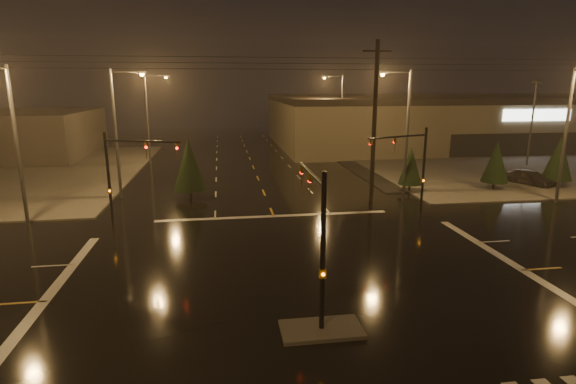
% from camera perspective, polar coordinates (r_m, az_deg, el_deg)
% --- Properties ---
extents(ground, '(140.00, 140.00, 0.00)m').
position_cam_1_polar(ground, '(20.83, 1.79, -11.67)').
color(ground, black).
rests_on(ground, ground).
extents(sidewalk_ne, '(36.00, 36.00, 0.12)m').
position_cam_1_polar(sidewalk_ne, '(59.58, 25.78, 3.68)').
color(sidewalk_ne, '#4A4742').
rests_on(sidewalk_ne, ground).
extents(median_island, '(3.00, 1.60, 0.15)m').
position_cam_1_polar(median_island, '(17.33, 4.26, -17.00)').
color(median_island, '#4A4742').
rests_on(median_island, ground).
extents(stop_bar_far, '(16.00, 0.50, 0.01)m').
position_cam_1_polar(stop_bar_far, '(31.02, -1.84, -3.08)').
color(stop_bar_far, beige).
rests_on(stop_bar_far, ground).
extents(parking_lot, '(50.00, 24.00, 0.08)m').
position_cam_1_polar(parking_lot, '(60.99, 30.71, 3.30)').
color(parking_lot, black).
rests_on(parking_lot, ground).
extents(retail_building, '(60.20, 28.30, 7.20)m').
position_cam_1_polar(retail_building, '(75.26, 22.47, 8.69)').
color(retail_building, '#6F664F').
rests_on(retail_building, ground).
extents(signal_mast_median, '(0.25, 4.59, 6.00)m').
position_cam_1_polar(signal_mast_median, '(16.64, 3.78, -4.40)').
color(signal_mast_median, black).
rests_on(signal_mast_median, ground).
extents(signal_mast_ne, '(4.84, 1.86, 6.00)m').
position_cam_1_polar(signal_mast_ne, '(31.85, 15.56, 3.86)').
color(signal_mast_ne, black).
rests_on(signal_mast_ne, ground).
extents(signal_mast_nw, '(4.84, 1.86, 6.00)m').
position_cam_1_polar(signal_mast_nw, '(29.74, -20.20, 2.87)').
color(signal_mast_nw, black).
rests_on(signal_mast_nw, ground).
extents(streetlight_1, '(2.77, 0.32, 10.00)m').
position_cam_1_polar(streetlight_1, '(37.47, -20.66, 7.98)').
color(streetlight_1, '#38383A').
rests_on(streetlight_1, ground).
extents(streetlight_2, '(2.77, 0.32, 10.00)m').
position_cam_1_polar(streetlight_2, '(53.19, -17.15, 9.64)').
color(streetlight_2, '#38383A').
rests_on(streetlight_2, ground).
extents(streetlight_3, '(2.77, 0.32, 10.00)m').
position_cam_1_polar(streetlight_3, '(37.62, 14.51, 8.43)').
color(streetlight_3, '#38383A').
rests_on(streetlight_3, ground).
extents(streetlight_4, '(2.77, 0.32, 10.00)m').
position_cam_1_polar(streetlight_4, '(56.54, 6.57, 10.33)').
color(streetlight_4, '#38383A').
rests_on(streetlight_4, ground).
extents(streetlight_5, '(0.32, 2.77, 10.00)m').
position_cam_1_polar(streetlight_5, '(32.41, -31.51, 6.13)').
color(streetlight_5, '#38383A').
rests_on(streetlight_5, ground).
extents(streetlight_6, '(0.32, 2.77, 10.00)m').
position_cam_1_polar(streetlight_6, '(39.23, 32.18, 7.00)').
color(streetlight_6, '#38383A').
rests_on(streetlight_6, ground).
extents(utility_pole_1, '(2.20, 0.32, 12.00)m').
position_cam_1_polar(utility_pole_1, '(34.59, 10.91, 8.75)').
color(utility_pole_1, black).
rests_on(utility_pole_1, ground).
extents(conifer_0, '(1.98, 1.98, 3.79)m').
position_cam_1_polar(conifer_0, '(38.81, 15.32, 3.21)').
color(conifer_0, black).
rests_on(conifer_0, ground).
extents(conifer_1, '(2.25, 2.25, 4.21)m').
position_cam_1_polar(conifer_1, '(42.12, 24.91, 3.51)').
color(conifer_1, black).
rests_on(conifer_1, ground).
extents(conifer_2, '(2.43, 2.43, 4.50)m').
position_cam_1_polar(conifer_2, '(45.84, 31.16, 3.71)').
color(conifer_2, black).
rests_on(conifer_2, ground).
extents(conifer_3, '(2.59, 2.59, 4.75)m').
position_cam_1_polar(conifer_3, '(36.17, -12.43, 3.43)').
color(conifer_3, black).
rests_on(conifer_3, ground).
extents(car_parked, '(3.19, 4.59, 1.45)m').
position_cam_1_polar(car_parked, '(45.85, 28.34, 1.66)').
color(car_parked, black).
rests_on(car_parked, ground).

